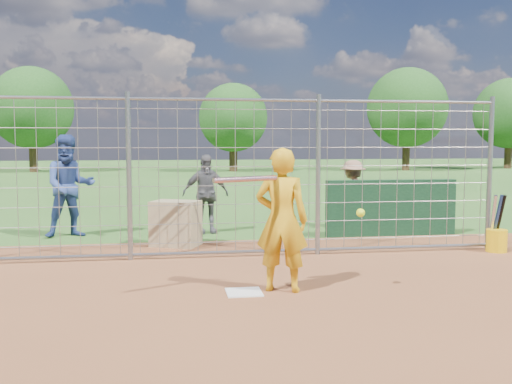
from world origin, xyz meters
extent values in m
plane|color=#2D591E|center=(0.00, 0.00, 0.00)|extent=(100.00, 100.00, 0.00)
cube|color=silver|center=(0.00, -0.20, 0.01)|extent=(0.43, 0.43, 0.02)
cube|color=#11381E|center=(3.40, 3.60, 0.55)|extent=(2.60, 0.20, 1.10)
imported|color=gold|center=(0.47, -0.16, 0.89)|extent=(0.75, 0.62, 1.78)
imported|color=navy|center=(-2.80, 4.40, 0.99)|extent=(1.13, 0.98, 1.98)
imported|color=#4F4F54|center=(-0.17, 4.47, 0.80)|extent=(0.98, 0.52, 1.60)
imported|color=#91654F|center=(2.99, 4.74, 0.73)|extent=(1.08, 0.93, 1.45)
cube|color=tan|center=(-0.79, 3.13, 0.40)|extent=(0.96, 0.83, 0.80)
cylinder|color=silver|center=(-0.01, -0.47, 1.42)|extent=(0.80, 0.44, 0.06)
sphere|color=#D7F81A|center=(1.39, -0.43, 0.99)|extent=(0.10, 0.10, 0.10)
cylinder|color=#EDB70C|center=(4.52, 1.75, 0.19)|extent=(0.34, 0.34, 0.38)
cylinder|color=silver|center=(4.47, 1.80, 0.55)|extent=(0.12, 0.28, 0.83)
cylinder|color=navy|center=(4.54, 1.80, 0.55)|extent=(0.10, 0.26, 0.84)
cylinder|color=black|center=(4.59, 1.80, 0.55)|extent=(0.08, 0.29, 0.83)
cylinder|color=gray|center=(-1.50, 2.00, 1.30)|extent=(0.08, 0.08, 2.60)
cylinder|color=gray|center=(1.50, 2.00, 1.30)|extent=(0.08, 0.08, 2.60)
cylinder|color=gray|center=(4.50, 2.00, 1.30)|extent=(0.08, 0.08, 2.60)
cylinder|color=gray|center=(0.00, 2.00, 2.50)|extent=(9.00, 0.05, 0.05)
cylinder|color=gray|center=(0.00, 2.00, 0.08)|extent=(9.00, 0.05, 0.05)
cube|color=gray|center=(0.00, 2.00, 1.25)|extent=(9.00, 0.02, 2.50)
cylinder|color=#3F2B19|center=(-9.00, 29.00, 1.26)|extent=(0.50, 0.50, 2.52)
sphere|color=#26561E|center=(-9.00, 29.00, 3.85)|extent=(4.90, 4.90, 4.90)
cylinder|color=#3F2B19|center=(3.00, 28.00, 1.08)|extent=(0.50, 0.50, 2.16)
sphere|color=#26561E|center=(3.00, 28.00, 3.30)|extent=(4.20, 4.20, 4.20)
cylinder|color=#3F2B19|center=(14.00, 27.50, 1.30)|extent=(0.50, 0.50, 2.59)
sphere|color=#26561E|center=(14.00, 27.50, 3.96)|extent=(5.04, 5.04, 5.04)
cylinder|color=#3F2B19|center=(22.00, 29.00, 1.22)|extent=(0.50, 0.50, 2.45)
sphere|color=#26561E|center=(22.00, 29.00, 3.74)|extent=(4.76, 4.76, 4.76)
camera|label=1|loc=(-0.87, -6.96, 1.85)|focal=40.00mm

